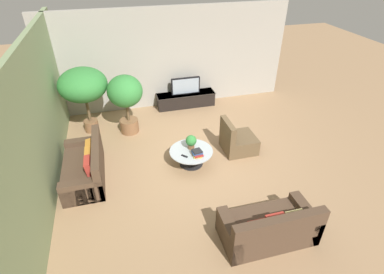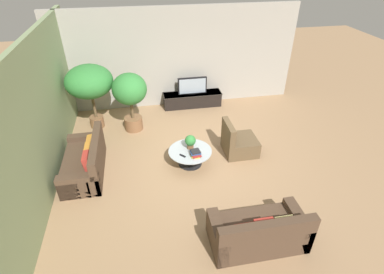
# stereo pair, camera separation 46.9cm
# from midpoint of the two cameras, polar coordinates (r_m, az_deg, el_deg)

# --- Properties ---
(ground_plane) EXTENTS (24.00, 24.00, 0.00)m
(ground_plane) POSITION_cam_midpoint_polar(r_m,az_deg,el_deg) (7.29, 3.06, -4.79)
(ground_plane) COLOR #9E7A56
(back_wall_stone) EXTENTS (7.40, 0.12, 3.00)m
(back_wall_stone) POSITION_cam_midpoint_polar(r_m,az_deg,el_deg) (9.42, -1.29, 14.80)
(back_wall_stone) COLOR #A39E93
(back_wall_stone) RESTS_ON ground
(side_wall_left) EXTENTS (0.12, 7.40, 3.00)m
(side_wall_left) POSITION_cam_midpoint_polar(r_m,az_deg,el_deg) (6.75, -25.07, 3.62)
(side_wall_left) COLOR gray
(side_wall_left) RESTS_ON ground
(media_console) EXTENTS (1.86, 0.50, 0.44)m
(media_console) POSITION_cam_midpoint_polar(r_m,az_deg,el_deg) (9.69, 1.46, 7.18)
(media_console) COLOR black
(media_console) RESTS_ON ground
(television) EXTENTS (0.91, 0.13, 0.53)m
(television) POSITION_cam_midpoint_polar(r_m,az_deg,el_deg) (9.49, 1.50, 9.71)
(television) COLOR black
(television) RESTS_ON media_console
(coffee_table) EXTENTS (1.02, 1.02, 0.38)m
(coffee_table) POSITION_cam_midpoint_polar(r_m,az_deg,el_deg) (7.07, 1.54, -3.41)
(coffee_table) COLOR black
(coffee_table) RESTS_ON ground
(couch_by_wall) EXTENTS (0.84, 1.75, 0.84)m
(couch_by_wall) POSITION_cam_midpoint_polar(r_m,az_deg,el_deg) (7.15, -17.86, -4.62)
(couch_by_wall) COLOR #4C3828
(couch_by_wall) RESTS_ON ground
(couch_near_entry) EXTENTS (1.65, 0.84, 0.84)m
(couch_near_entry) POSITION_cam_midpoint_polar(r_m,az_deg,el_deg) (5.59, 15.04, -17.17)
(couch_near_entry) COLOR #4C3828
(couch_near_entry) RESTS_ON ground
(armchair_wicker) EXTENTS (0.80, 0.76, 0.86)m
(armchair_wicker) POSITION_cam_midpoint_polar(r_m,az_deg,el_deg) (7.58, 10.55, -1.19)
(armchair_wicker) COLOR brown
(armchair_wicker) RESTS_ON ground
(potted_palm_tall) EXTENTS (1.26, 1.26, 1.82)m
(potted_palm_tall) POSITION_cam_midpoint_polar(r_m,az_deg,el_deg) (8.41, -17.45, 9.78)
(potted_palm_tall) COLOR brown
(potted_palm_tall) RESTS_ON ground
(potted_palm_corner) EXTENTS (0.92, 0.92, 1.65)m
(potted_palm_corner) POSITION_cam_midpoint_polar(r_m,az_deg,el_deg) (8.13, -10.12, 8.19)
(potted_palm_corner) COLOR brown
(potted_palm_corner) RESTS_ON ground
(potted_plant_tabletop) EXTENTS (0.26, 0.26, 0.35)m
(potted_plant_tabletop) POSITION_cam_midpoint_polar(r_m,az_deg,el_deg) (6.97, 1.61, -0.87)
(potted_plant_tabletop) COLOR brown
(potted_plant_tabletop) RESTS_ON coffee_table
(book_stack) EXTENTS (0.24, 0.31, 0.12)m
(book_stack) POSITION_cam_midpoint_polar(r_m,az_deg,el_deg) (6.83, 2.64, -3.14)
(book_stack) COLOR gold
(book_stack) RESTS_ON coffee_table
(remote_black) EXTENTS (0.14, 0.15, 0.02)m
(remote_black) POSITION_cam_midpoint_polar(r_m,az_deg,el_deg) (6.83, 0.17, -3.63)
(remote_black) COLOR black
(remote_black) RESTS_ON coffee_table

